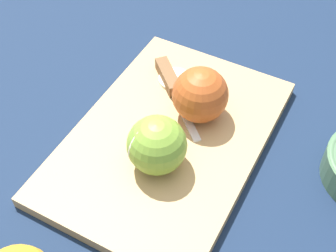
% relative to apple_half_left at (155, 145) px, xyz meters
% --- Properties ---
extents(ground_plane, '(4.00, 4.00, 0.00)m').
position_rel_apple_half_left_xyz_m(ground_plane, '(0.05, -0.00, -0.06)').
color(ground_plane, '#14233D').
extents(cutting_board, '(0.41, 0.32, 0.02)m').
position_rel_apple_half_left_xyz_m(cutting_board, '(0.05, -0.00, -0.05)').
color(cutting_board, tan).
rests_on(cutting_board, ground_plane).
extents(apple_half_left, '(0.08, 0.08, 0.08)m').
position_rel_apple_half_left_xyz_m(apple_half_left, '(0.00, 0.00, 0.00)').
color(apple_half_left, olive).
rests_on(apple_half_left, cutting_board).
extents(apple_half_right, '(0.08, 0.08, 0.08)m').
position_rel_apple_half_left_xyz_m(apple_half_right, '(0.10, -0.03, 0.00)').
color(apple_half_right, '#AD4C1E').
rests_on(apple_half_right, cutting_board).
extents(knife, '(0.14, 0.11, 0.02)m').
position_rel_apple_half_left_xyz_m(knife, '(0.15, 0.02, -0.03)').
color(knife, silver).
rests_on(knife, cutting_board).
extents(apple_slice, '(0.05, 0.05, 0.00)m').
position_rel_apple_half_left_xyz_m(apple_slice, '(0.16, 0.02, -0.04)').
color(apple_slice, '#EFE5C6').
rests_on(apple_slice, cutting_board).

